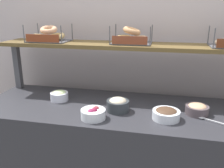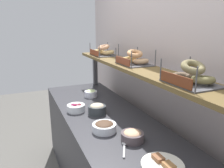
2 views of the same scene
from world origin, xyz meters
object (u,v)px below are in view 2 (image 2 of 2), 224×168
Objects in this scene: bowl_beet_salad at (76,108)px; bowl_chocolate_spread at (104,127)px; bowl_tuna_salad at (97,109)px; bowl_scallion_spread at (91,93)px; serving_plate_white at (163,164)px; bagel_basket_plain at (103,52)px; serving_spoon_near_plate at (124,147)px; bagel_basket_sesame at (134,59)px; bagel_basket_poppy at (191,77)px; bowl_hummus at (132,136)px.

bowl_chocolate_spread is at bearing 11.31° from bowl_beet_salad.
bowl_scallion_spread is at bearing 168.23° from bowl_tuna_salad.
bowl_tuna_salad is 0.66× the size of serving_plate_white.
bowl_beet_salad reaches higher than bowl_chocolate_spread.
bowl_chocolate_spread is 1.13× the size of bowl_tuna_salad.
bowl_tuna_salad is 0.48× the size of bagel_basket_plain.
serving_plate_white is 0.28m from serving_spoon_near_plate.
bagel_basket_plain is (-1.25, 0.35, 0.47)m from serving_spoon_near_plate.
bowl_scallion_spread is 0.45× the size of bagel_basket_sesame.
bagel_basket_plain is at bearing 126.26° from bowl_scallion_spread.
bowl_beet_salad is 0.83m from bagel_basket_plain.
bagel_basket_poppy is at bearing -0.23° from bagel_basket_plain.
bagel_basket_poppy reaches higher than bowl_hummus.
bowl_tuna_salad reaches higher than bowl_hummus.
bowl_beet_salad is at bearing -108.92° from bagel_basket_sesame.
bagel_basket_poppy reaches higher than bowl_tuna_salad.
bagel_basket_poppy reaches higher than serving_plate_white.
bowl_beet_salad is 0.50× the size of bagel_basket_plain.
bagel_basket_plain is at bearing 179.77° from bagel_basket_poppy.
serving_spoon_near_plate is (0.27, 0.03, -0.03)m from bowl_chocolate_spread.
bowl_hummus is at bearing -2.57° from bowl_scallion_spread.
bagel_basket_poppy is at bearing 64.32° from serving_spoon_near_plate.
bowl_tuna_salad is at bearing -26.31° from bagel_basket_plain.
serving_plate_white is (0.31, 0.03, -0.03)m from bowl_hummus.
bagel_basket_poppy reaches higher than bowl_scallion_spread.
bowl_beet_salad is at bearing -170.18° from serving_spoon_near_plate.
bowl_beet_salad is 1.02m from serving_plate_white.
serving_plate_white is (0.86, 0.08, -0.04)m from bowl_tuna_salad.
bagel_basket_sesame is (-0.30, 0.41, 0.44)m from bowl_chocolate_spread.
bagel_basket_sesame is at bearing 24.71° from bowl_scallion_spread.
bagel_basket_plain reaches higher than bowl_beet_salad.
bowl_scallion_spread is (-0.82, 0.17, 0.00)m from bowl_chocolate_spread.
bowl_chocolate_spread is 1.09× the size of serving_spoon_near_plate.
bagel_basket_plain is at bearing 170.91° from serving_plate_white.
bowl_beet_salad is 0.53× the size of bagel_basket_sesame.
bowl_hummus is at bearing -175.46° from serving_plate_white.
bowl_tuna_salad reaches higher than bowl_beet_salad.
bowl_hummus is 0.65× the size of serving_plate_white.
bagel_basket_sesame reaches higher than bowl_hummus.
bowl_tuna_salad is at bearing -157.60° from bagel_basket_poppy.
serving_spoon_near_plate is at bearing -156.49° from serving_plate_white.
bagel_basket_plain is at bearing 137.14° from bowl_beet_salad.
bowl_scallion_spread is 1.10m from serving_spoon_near_plate.
bowl_scallion_spread is 0.58× the size of serving_plate_white.
serving_plate_white is at bearing -17.90° from bagel_basket_sesame.
serving_plate_white is at bearing 15.50° from bowl_chocolate_spread.
bowl_chocolate_spread is 0.24m from bowl_hummus.
bowl_scallion_spread is at bearing 179.09° from serving_plate_white.
bagel_basket_sesame is (0.69, 0.02, -0.00)m from bagel_basket_plain.
bowl_beet_salad is 0.21m from bowl_tuna_salad.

